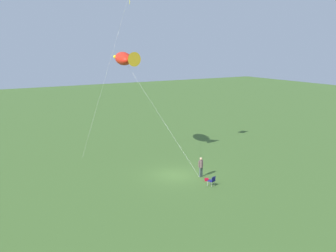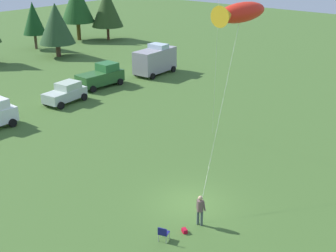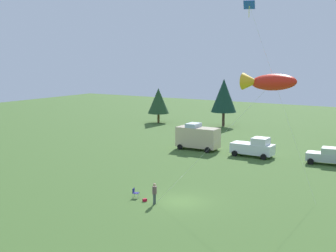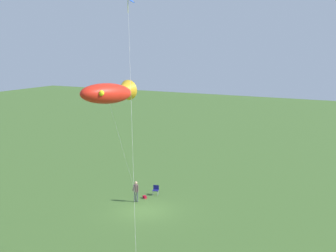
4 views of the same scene
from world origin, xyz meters
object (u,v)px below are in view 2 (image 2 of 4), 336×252
Objects in this scene: truck_green_flatbed at (101,76)px; kite_large_fish at (238,13)px; backpack_on_grass at (184,231)px; person_kite_flyer at (200,208)px; van_motorhome_grey at (155,60)px; car_silver_compact at (66,93)px; folding_chair at (163,233)px.

kite_large_fish reaches higher than truck_green_flatbed.
backpack_on_grass is at bearing -120.34° from truck_green_flatbed.
van_motorhome_grey reaches higher than person_kite_flyer.
car_silver_compact is 0.86× the size of truck_green_flatbed.
truck_green_flatbed is at bearing 49.72° from person_kite_flyer.
truck_green_flatbed is at bearing 56.27° from backpack_on_grass.
person_kite_flyer is 12.41m from kite_large_fish.
folding_chair is at bearing -122.92° from truck_green_flatbed.
folding_chair is (-2.35, 0.55, -0.53)m from person_kite_flyer.
truck_green_flatbed is 0.92× the size of van_motorhome_grey.
person_kite_flyer is at bearing -157.78° from kite_large_fish.
van_motorhome_grey is at bearing 37.10° from person_kite_flyer.
van_motorhome_grey reaches higher than truck_green_flatbed.
folding_chair is 0.16× the size of truck_green_flatbed.
van_motorhome_grey is (21.50, 22.08, 0.62)m from person_kite_flyer.
person_kite_flyer is at bearing -137.81° from van_motorhome_grey.
kite_large_fish is (9.09, 3.09, 9.81)m from backpack_on_grass.
van_motorhome_grey is (13.06, 0.38, 0.69)m from car_silver_compact.
person_kite_flyer is at bearing -31.26° from folding_chair.
van_motorhome_grey is (7.27, -1.03, 0.54)m from truck_green_flatbed.
person_kite_flyer is 0.34× the size of truck_green_flatbed.
kite_large_fish reaches higher than van_motorhome_grey.
van_motorhome_grey reaches higher than folding_chair.
truck_green_flatbed is at bearing 7.47° from car_silver_compact.
backpack_on_grass is 27.60m from truck_green_flatbed.
truck_green_flatbed is (5.79, 1.42, 0.15)m from car_silver_compact.
truck_green_flatbed reaches higher than car_silver_compact.
folding_chair is 32.15m from van_motorhome_grey.
folding_chair is at bearing 163.59° from backpack_on_grass.
van_motorhome_grey is (23.85, 21.53, 1.16)m from folding_chair.
backpack_on_grass is at bearing -34.46° from folding_chair.
truck_green_flatbed is (15.32, 22.94, 0.99)m from backpack_on_grass.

